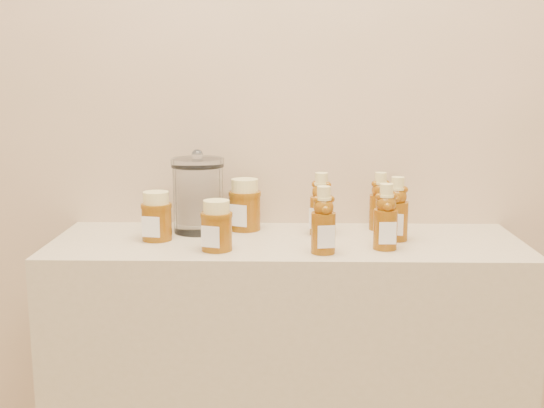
# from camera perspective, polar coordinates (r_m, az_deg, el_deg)

# --- Properties ---
(wall_back) EXTENTS (3.50, 0.02, 2.70)m
(wall_back) POSITION_cam_1_polar(r_m,az_deg,el_deg) (1.89, 1.29, 11.81)
(wall_back) COLOR tan
(wall_back) RESTS_ON ground
(display_table) EXTENTS (1.20, 0.40, 0.90)m
(display_table) POSITION_cam_1_polar(r_m,az_deg,el_deg) (1.91, 1.18, -16.29)
(display_table) COLOR tan
(display_table) RESTS_ON ground
(bear_bottle_back_left) EXTENTS (0.08, 0.08, 0.19)m
(bear_bottle_back_left) POSITION_cam_1_polar(r_m,az_deg,el_deg) (1.79, 4.14, 0.36)
(bear_bottle_back_left) COLOR #6A3808
(bear_bottle_back_left) RESTS_ON display_table
(bear_bottle_back_mid) EXTENTS (0.07, 0.07, 0.18)m
(bear_bottle_back_mid) POSITION_cam_1_polar(r_m,az_deg,el_deg) (1.87, 9.04, 0.54)
(bear_bottle_back_mid) COLOR #6A3808
(bear_bottle_back_mid) RESTS_ON display_table
(bear_bottle_back_right) EXTENTS (0.08, 0.08, 0.18)m
(bear_bottle_back_right) POSITION_cam_1_polar(r_m,az_deg,el_deg) (1.75, 10.41, -0.05)
(bear_bottle_back_right) COLOR #6A3808
(bear_bottle_back_right) RESTS_ON display_table
(bear_bottle_front_left) EXTENTS (0.07, 0.07, 0.18)m
(bear_bottle_front_left) POSITION_cam_1_polar(r_m,az_deg,el_deg) (1.61, 4.33, -0.97)
(bear_bottle_front_left) COLOR #6A3808
(bear_bottle_front_left) RESTS_ON display_table
(bear_bottle_front_right) EXTENTS (0.06, 0.06, 0.18)m
(bear_bottle_front_right) POSITION_cam_1_polar(r_m,az_deg,el_deg) (1.66, 9.50, -0.70)
(bear_bottle_front_right) COLOR #6A3808
(bear_bottle_front_right) RESTS_ON display_table
(honey_jar_left) EXTENTS (0.09, 0.09, 0.13)m
(honey_jar_left) POSITION_cam_1_polar(r_m,az_deg,el_deg) (1.76, -9.64, -0.99)
(honey_jar_left) COLOR #6A3808
(honey_jar_left) RESTS_ON display_table
(honey_jar_back) EXTENTS (0.12, 0.12, 0.14)m
(honey_jar_back) POSITION_cam_1_polar(r_m,az_deg,el_deg) (1.85, -2.29, -0.04)
(honey_jar_back) COLOR #6A3808
(honey_jar_back) RESTS_ON display_table
(honey_jar_front) EXTENTS (0.10, 0.10, 0.12)m
(honey_jar_front) POSITION_cam_1_polar(r_m,az_deg,el_deg) (1.64, -4.65, -1.80)
(honey_jar_front) COLOR #6A3808
(honey_jar_front) RESTS_ON display_table
(glass_canister) EXTENTS (0.18, 0.18, 0.22)m
(glass_canister) POSITION_cam_1_polar(r_m,az_deg,el_deg) (1.82, -6.20, 0.99)
(glass_canister) COLOR white
(glass_canister) RESTS_ON display_table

